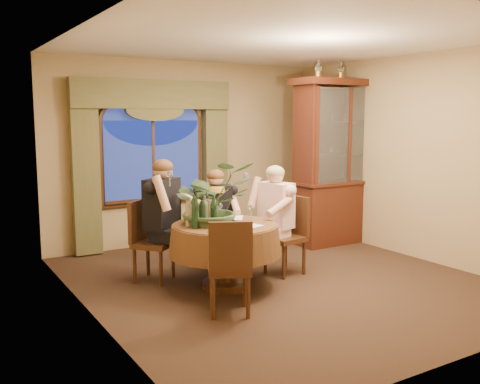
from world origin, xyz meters
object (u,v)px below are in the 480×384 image
chair_back_right (220,231)px  wine_bottle_1 (202,212)px  stoneware_vase (211,211)px  wine_bottle_3 (194,209)px  olive_bowl (229,223)px  wine_bottle_5 (195,214)px  wine_bottle_2 (213,211)px  china_cabinet (339,162)px  chair_back (154,242)px  oil_lamp_center (341,68)px  person_back (162,220)px  wine_bottle_0 (205,210)px  oil_lamp_left (318,67)px  chair_front_left (229,266)px  centerpiece_plant (211,170)px  person_scarf (216,219)px  oil_lamp_right (362,69)px  chair_right (285,236)px  wine_bottle_4 (189,212)px  dining_table (225,256)px

chair_back_right → wine_bottle_1: size_ratio=2.91×
stoneware_vase → wine_bottle_3: size_ratio=0.81×
olive_bowl → wine_bottle_5: wine_bottle_5 is taller
wine_bottle_2 → wine_bottle_5: size_ratio=1.00×
china_cabinet → chair_back: size_ratio=2.62×
wine_bottle_1 → stoneware_vase: bearing=38.6°
oil_lamp_center → wine_bottle_2: bearing=-158.1°
person_back → wine_bottle_0: bearing=78.0°
oil_lamp_left → oil_lamp_center: bearing=0.0°
chair_back → wine_bottle_5: bearing=62.9°
chair_front_left → wine_bottle_1: wine_bottle_1 is taller
centerpiece_plant → wine_bottle_3: 0.48m
oil_lamp_center → wine_bottle_1: 3.62m
china_cabinet → person_scarf: china_cabinet is taller
wine_bottle_3 → chair_back_right: bearing=41.6°
oil_lamp_left → wine_bottle_3: 3.19m
china_cabinet → person_back: (-3.13, -0.42, -0.53)m
oil_lamp_right → person_back: oil_lamp_right is taller
oil_lamp_right → stoneware_vase: oil_lamp_right is taller
chair_right → chair_back: size_ratio=1.00×
chair_back_right → person_scarf: 0.20m
olive_bowl → wine_bottle_5: 0.45m
china_cabinet → oil_lamp_right: oil_lamp_right is taller
chair_back_right → chair_front_left: size_ratio=1.00×
chair_right → person_back: 1.53m
wine_bottle_4 → wine_bottle_5: size_ratio=1.00×
oil_lamp_center → wine_bottle_0: oil_lamp_center is taller
oil_lamp_right → chair_back_right: oil_lamp_right is taller
chair_right → person_back: bearing=61.3°
stoneware_vase → wine_bottle_3: (-0.19, 0.07, 0.03)m
wine_bottle_3 → oil_lamp_left: bearing=19.6°
oil_lamp_center → chair_back: (-3.25, -0.42, -2.21)m
dining_table → oil_lamp_left: oil_lamp_left is taller
chair_front_left → stoneware_vase: stoneware_vase is taller
oil_lamp_left → wine_bottle_3: size_ratio=1.03×
wine_bottle_0 → olive_bowl: bearing=-30.8°
oil_lamp_left → person_back: (-2.69, -0.42, -1.95)m
person_back → wine_bottle_3: 0.54m
chair_back → chair_back_right: bearing=146.5°
oil_lamp_left → oil_lamp_right: same height
dining_table → oil_lamp_right: bearing=19.5°
wine_bottle_5 → wine_bottle_1: bearing=18.5°
oil_lamp_left → chair_right: oil_lamp_left is taller
chair_back_right → person_back: (-0.87, -0.13, 0.25)m
person_scarf → wine_bottle_5: size_ratio=3.93×
wine_bottle_0 → chair_back_right: bearing=50.3°
olive_bowl → wine_bottle_1: wine_bottle_1 is taller
centerpiece_plant → oil_lamp_right: bearing=16.9°
chair_back_right → wine_bottle_4: (-0.80, -0.72, 0.44)m
chair_right → oil_lamp_right: bearing=-71.7°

